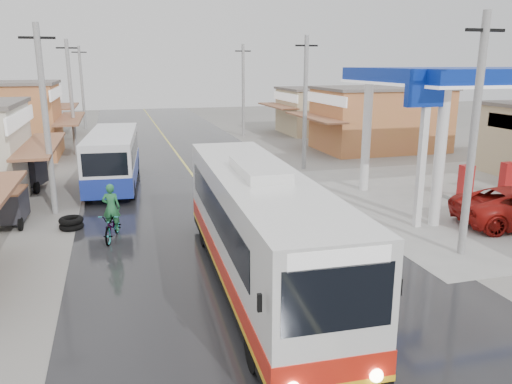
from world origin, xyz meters
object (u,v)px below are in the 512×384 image
second_bus (113,158)px  tricycle_far (29,171)px  coach_bus (258,228)px  tricycle_near (9,205)px  cyclist (112,221)px  tyre_stack (71,223)px

second_bus → tricycle_far: bearing=178.5°
coach_bus → tricycle_near: (-8.12, 8.14, -0.92)m
tricycle_near → tricycle_far: 6.23m
second_bus → tricycle_far: size_ratio=3.45×
coach_bus → second_bus: bearing=108.2°
coach_bus → tricycle_far: 16.57m
cyclist → tyre_stack: 2.43m
coach_bus → tricycle_near: coach_bus is taller
coach_bus → tricycle_near: size_ratio=5.84×
coach_bus → cyclist: coach_bus is taller
second_bus → tyre_stack: bearing=-99.4°
tyre_stack → coach_bus: bearing=-50.7°
coach_bus → tyre_stack: size_ratio=12.43×
tricycle_near → tyre_stack: (2.40, -1.15, -0.61)m
tyre_stack → tricycle_near: bearing=154.5°
second_bus → cyclist: second_bus is taller
cyclist → second_bus: bearing=102.4°
coach_bus → tricycle_far: (-8.21, 14.37, -0.77)m
cyclist → tyre_stack: cyclist is taller
second_bus → tyre_stack: 7.24m
tyre_stack → tricycle_far: bearing=108.7°
second_bus → coach_bus: bearing=-69.2°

